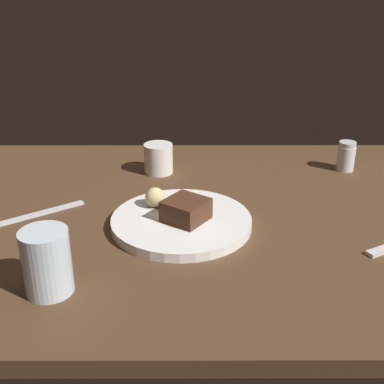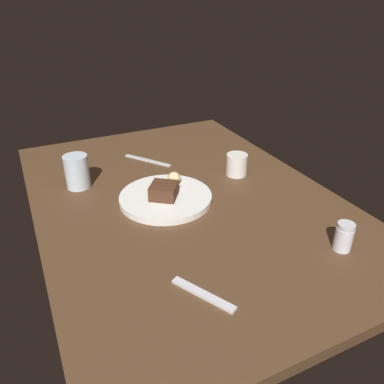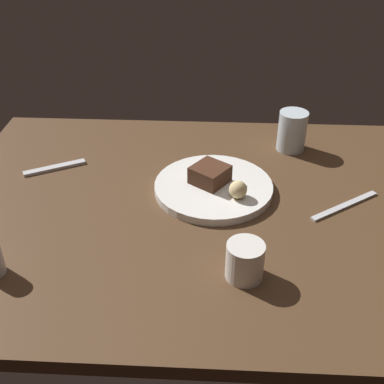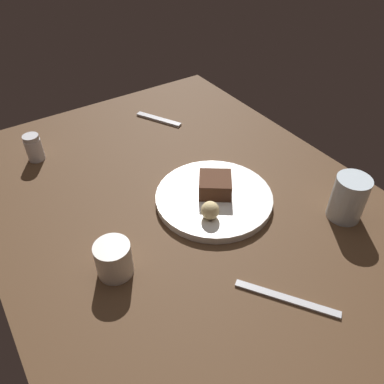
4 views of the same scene
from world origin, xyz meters
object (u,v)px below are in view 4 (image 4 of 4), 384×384
(bread_roll, at_px, (210,210))
(dessert_spoon, at_px, (159,119))
(chocolate_cake_slice, at_px, (215,185))
(water_glass, at_px, (349,198))
(butter_knife, at_px, (287,299))
(salt_shaker, at_px, (34,148))
(dessert_plate, at_px, (214,198))
(coffee_cup, at_px, (114,259))

(bread_roll, height_order, dessert_spoon, bread_roll)
(chocolate_cake_slice, xyz_separation_m, water_glass, (0.21, 0.20, 0.01))
(bread_roll, relative_size, water_glass, 0.38)
(butter_knife, bearing_deg, salt_shaker, -15.47)
(dessert_plate, xyz_separation_m, water_glass, (0.20, 0.21, 0.04))
(bread_roll, xyz_separation_m, coffee_cup, (0.01, -0.23, -0.00))
(bread_roll, xyz_separation_m, water_glass, (0.15, 0.26, 0.01))
(bread_roll, height_order, butter_knife, bread_roll)
(dessert_plate, bearing_deg, chocolate_cake_slice, 132.00)
(chocolate_cake_slice, xyz_separation_m, butter_knife, (0.30, -0.06, -0.04))
(dessert_spoon, distance_m, butter_knife, 0.69)
(dessert_plate, height_order, water_glass, water_glass)
(butter_knife, bearing_deg, dessert_plate, -44.48)
(salt_shaker, relative_size, butter_knife, 0.38)
(coffee_cup, height_order, butter_knife, coffee_cup)
(dessert_spoon, bearing_deg, dessert_plate, 140.79)
(chocolate_cake_slice, distance_m, coffee_cup, 0.29)
(bread_roll, bearing_deg, water_glass, 60.92)
(butter_knife, bearing_deg, dessert_spoon, -45.54)
(dessert_spoon, bearing_deg, bread_roll, 136.02)
(chocolate_cake_slice, distance_m, bread_roll, 0.09)
(dessert_plate, distance_m, bread_roll, 0.08)
(chocolate_cake_slice, height_order, coffee_cup, coffee_cup)
(water_glass, xyz_separation_m, coffee_cup, (-0.14, -0.49, -0.02))
(coffee_cup, bearing_deg, bread_roll, 91.66)
(dessert_plate, relative_size, bread_roll, 6.81)
(coffee_cup, relative_size, dessert_spoon, 0.47)
(water_glass, bearing_deg, coffee_cup, -105.87)
(coffee_cup, xyz_separation_m, dessert_spoon, (-0.45, 0.35, -0.03))
(coffee_cup, distance_m, butter_knife, 0.32)
(salt_shaker, relative_size, dessert_spoon, 0.48)
(water_glass, bearing_deg, butter_knife, -70.89)
(bread_roll, xyz_separation_m, butter_knife, (0.23, 0.00, -0.04))
(bread_roll, relative_size, dessert_spoon, 0.26)
(chocolate_cake_slice, height_order, dessert_spoon, chocolate_cake_slice)
(dessert_spoon, bearing_deg, chocolate_cake_slice, 141.79)
(bread_roll, xyz_separation_m, dessert_spoon, (-0.44, 0.13, -0.03))
(dessert_plate, relative_size, chocolate_cake_slice, 3.68)
(dessert_plate, bearing_deg, bread_roll, -42.53)
(salt_shaker, xyz_separation_m, water_glass, (0.59, 0.50, 0.02))
(chocolate_cake_slice, bearing_deg, butter_knife, -10.66)
(salt_shaker, height_order, coffee_cup, same)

